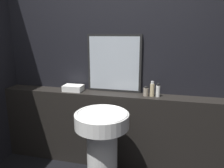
% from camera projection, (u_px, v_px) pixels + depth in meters
% --- Properties ---
extents(wall_back, '(8.00, 0.06, 2.50)m').
position_uv_depth(wall_back, '(110.00, 60.00, 2.54)').
color(wall_back, black).
rests_on(wall_back, ground_plane).
extents(vanity_counter, '(2.56, 0.23, 0.89)m').
position_uv_depth(vanity_counter, '(108.00, 129.00, 2.59)').
color(vanity_counter, black).
rests_on(vanity_counter, ground_plane).
extents(pedestal_sink, '(0.51, 0.51, 0.85)m').
position_uv_depth(pedestal_sink, '(102.00, 145.00, 2.07)').
color(pedestal_sink, white).
rests_on(pedestal_sink, ground_plane).
extents(mirror, '(0.63, 0.03, 0.66)m').
position_uv_depth(mirror, '(114.00, 64.00, 2.49)').
color(mirror, black).
rests_on(mirror, vanity_counter).
extents(towel_stack, '(0.22, 0.16, 0.07)m').
position_uv_depth(towel_stack, '(73.00, 88.00, 2.58)').
color(towel_stack, white).
rests_on(towel_stack, vanity_counter).
extents(shampoo_bottle, '(0.05, 0.05, 0.11)m').
position_uv_depth(shampoo_bottle, '(146.00, 91.00, 2.38)').
color(shampoo_bottle, gray).
rests_on(shampoo_bottle, vanity_counter).
extents(conditioner_bottle, '(0.05, 0.05, 0.17)m').
position_uv_depth(conditioner_bottle, '(152.00, 89.00, 2.35)').
color(conditioner_bottle, '#C6B284').
rests_on(conditioner_bottle, vanity_counter).
extents(lotion_bottle, '(0.04, 0.04, 0.15)m').
position_uv_depth(lotion_bottle, '(158.00, 91.00, 2.34)').
color(lotion_bottle, white).
rests_on(lotion_bottle, vanity_counter).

